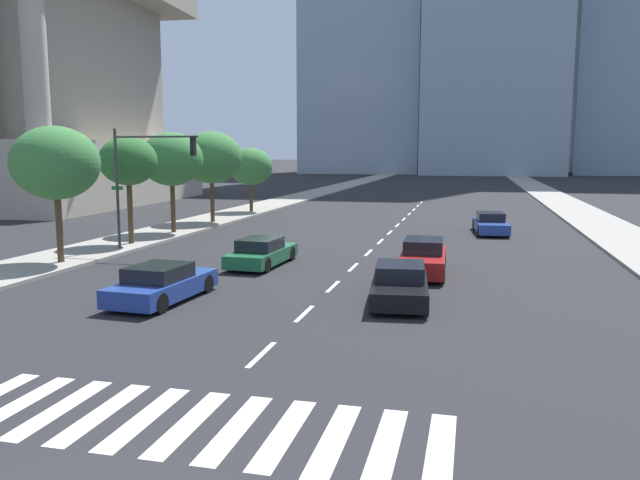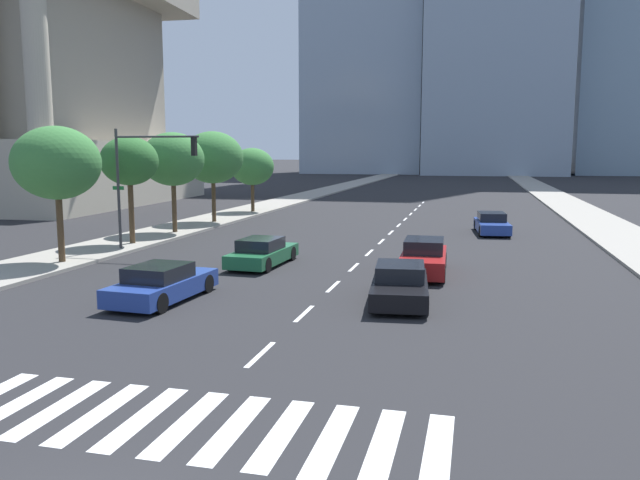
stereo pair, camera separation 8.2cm
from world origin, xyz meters
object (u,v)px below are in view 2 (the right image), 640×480
(sedan_black_1, at_px, (400,284))
(street_tree_fifth, at_px, (252,167))
(sedan_blue_4, at_px, (162,284))
(street_tree_nearest, at_px, (57,163))
(sedan_green_0, at_px, (262,253))
(sedan_blue_3, at_px, (492,224))
(street_tree_second, at_px, (129,161))
(traffic_signal_far, at_px, (147,167))
(street_tree_fourth, at_px, (213,158))
(sedan_red_2, at_px, (424,258))
(street_tree_third, at_px, (173,159))

(sedan_black_1, bearing_deg, street_tree_fifth, -156.66)
(sedan_blue_4, xyz_separation_m, street_tree_nearest, (-7.49, 5.00, 3.85))
(sedan_green_0, bearing_deg, sedan_blue_3, -33.03)
(street_tree_second, bearing_deg, sedan_black_1, -30.69)
(sedan_blue_3, relative_size, traffic_signal_far, 0.84)
(street_tree_second, bearing_deg, street_tree_fifth, 90.00)
(sedan_green_0, height_order, street_tree_fourth, street_tree_fourth)
(sedan_blue_4, bearing_deg, street_tree_second, 38.49)
(traffic_signal_far, distance_m, street_tree_fourth, 12.56)
(sedan_black_1, distance_m, sedan_red_2, 5.06)
(sedan_green_0, height_order, sedan_black_1, sedan_black_1)
(sedan_red_2, bearing_deg, sedan_blue_4, -51.37)
(traffic_signal_far, distance_m, street_tree_third, 6.88)
(street_tree_second, bearing_deg, sedan_blue_4, -55.28)
(street_tree_fifth, bearing_deg, street_tree_second, -90.00)
(sedan_green_0, height_order, sedan_blue_3, sedan_blue_3)
(sedan_black_1, relative_size, traffic_signal_far, 0.79)
(sedan_blue_3, bearing_deg, sedan_green_0, -41.08)
(traffic_signal_far, height_order, street_tree_fourth, street_tree_fourth)
(sedan_blue_3, height_order, street_tree_fifth, street_tree_fifth)
(sedan_red_2, bearing_deg, street_tree_nearest, -85.10)
(sedan_blue_3, bearing_deg, sedan_blue_4, -33.13)
(sedan_red_2, xyz_separation_m, sedan_blue_4, (-8.02, -6.87, -0.06))
(street_tree_third, xyz_separation_m, street_tree_fourth, (0.00, 5.82, 0.06))
(sedan_red_2, height_order, street_tree_second, street_tree_second)
(sedan_green_0, bearing_deg, sedan_blue_4, 174.25)
(street_tree_second, bearing_deg, sedan_green_0, -24.08)
(sedan_black_1, height_order, sedan_blue_4, same)
(street_tree_nearest, height_order, street_tree_fifth, street_tree_nearest)
(sedan_black_1, height_order, sedan_red_2, sedan_red_2)
(street_tree_second, xyz_separation_m, street_tree_third, (0.00, 4.80, 0.06))
(street_tree_third, bearing_deg, sedan_green_0, -45.23)
(street_tree_second, xyz_separation_m, street_tree_fourth, (0.00, 10.62, 0.12))
(street_tree_third, height_order, street_tree_fifth, street_tree_third)
(street_tree_nearest, distance_m, street_tree_fifth, 24.16)
(street_tree_third, distance_m, street_tree_fifth, 13.57)
(traffic_signal_far, height_order, street_tree_third, street_tree_third)
(street_tree_nearest, bearing_deg, street_tree_fourth, 90.00)
(sedan_green_0, xyz_separation_m, street_tree_third, (-8.55, 8.62, 3.91))
(sedan_green_0, distance_m, street_tree_fourth, 17.25)
(sedan_green_0, distance_m, street_tree_fifth, 23.98)
(sedan_blue_3, xyz_separation_m, street_tree_second, (-18.48, -9.86, 3.83))
(sedan_blue_3, xyz_separation_m, sedan_blue_4, (-10.99, -20.66, -0.01))
(sedan_blue_3, bearing_deg, street_tree_fourth, -97.49)
(street_tree_nearest, bearing_deg, sedan_green_0, 13.05)
(sedan_green_0, relative_size, sedan_black_1, 0.99)
(traffic_signal_far, relative_size, street_tree_second, 1.06)
(sedan_blue_3, distance_m, street_tree_third, 19.55)
(street_tree_nearest, height_order, street_tree_second, street_tree_nearest)
(sedan_blue_3, xyz_separation_m, street_tree_fourth, (-18.48, 0.76, 3.95))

